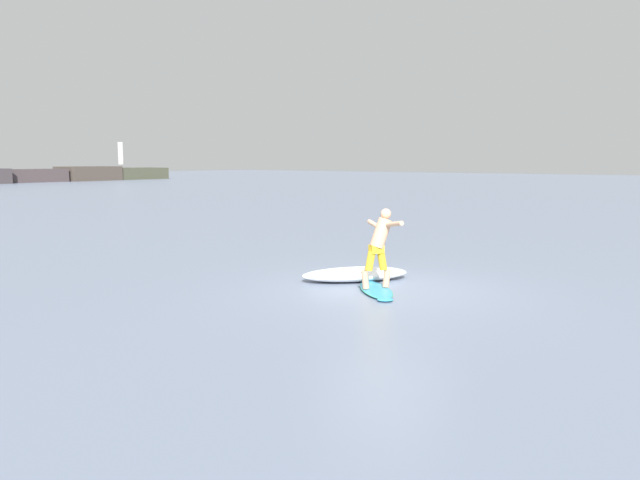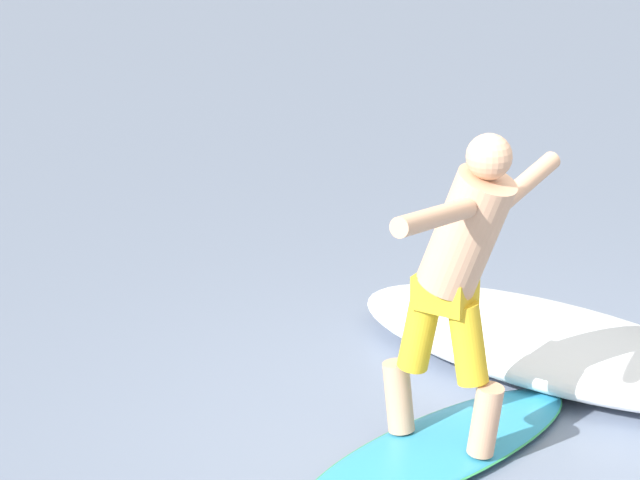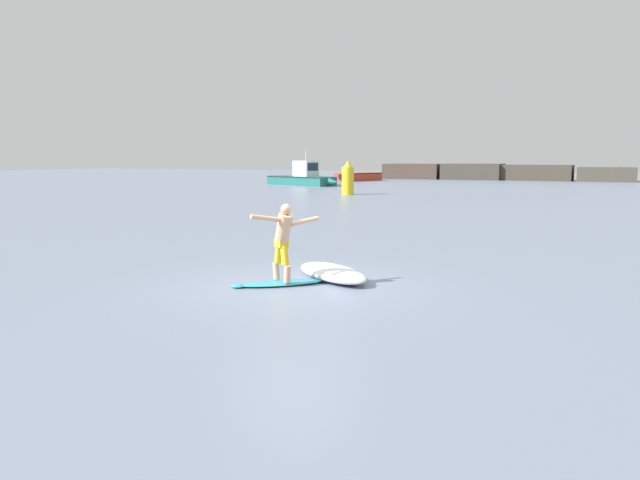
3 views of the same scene
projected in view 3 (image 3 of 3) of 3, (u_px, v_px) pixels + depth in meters
ground_plane at (294, 286)px, 12.40m from camera, size 200.00×200.00×0.00m
surfboard at (280, 283)px, 12.53m from camera, size 1.70×1.62×0.21m
surfer at (283, 236)px, 12.35m from camera, size 0.92×1.30×1.57m
fishing_boat_near_jetty at (303, 178)px, 56.92m from camera, size 8.28×4.61×3.12m
small_boat_offshore at (359, 176)px, 67.89m from camera, size 4.08×6.23×0.87m
channel_marker_buoy at (348, 179)px, 42.67m from camera, size 0.83×0.83×2.32m
wave_foam_at_tail at (332, 273)px, 13.10m from camera, size 2.43×2.23×0.28m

